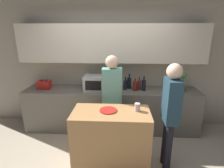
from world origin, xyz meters
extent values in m
cube|color=#B2A893|center=(0.00, 1.74, 1.35)|extent=(6.40, 0.08, 2.70)
cube|color=beige|center=(0.00, 1.54, 1.83)|extent=(3.74, 0.32, 0.75)
cube|color=#6B665B|center=(0.00, 1.39, 0.45)|extent=(3.60, 0.62, 0.90)
cube|color=#B27F4C|center=(0.06, 0.29, 0.47)|extent=(1.15, 0.58, 0.93)
cube|color=#B7BABC|center=(-0.29, 1.37, 1.05)|extent=(0.52, 0.38, 0.30)
cube|color=black|center=(-0.34, 1.18, 1.05)|extent=(0.31, 0.01, 0.19)
cube|color=#B21E19|center=(-1.40, 1.37, 0.99)|extent=(0.26, 0.16, 0.18)
cube|color=black|center=(-1.45, 1.37, 1.08)|extent=(0.02, 0.11, 0.01)
cube|color=black|center=(-1.35, 1.37, 1.08)|extent=(0.02, 0.11, 0.01)
cylinder|color=brown|center=(1.44, 1.37, 0.95)|extent=(0.14, 0.14, 0.10)
cylinder|color=#38662D|center=(1.44, 1.37, 1.09)|extent=(0.01, 0.01, 0.18)
sphere|color=#3D7A38|center=(1.44, 1.37, 1.23)|extent=(0.13, 0.13, 0.13)
cylinder|color=black|center=(0.29, 1.41, 0.99)|extent=(0.08, 0.08, 0.20)
cylinder|color=black|center=(0.29, 1.41, 1.13)|extent=(0.03, 0.03, 0.08)
cylinder|color=black|center=(0.38, 1.50, 1.01)|extent=(0.09, 0.09, 0.23)
cylinder|color=black|center=(0.38, 1.50, 1.16)|extent=(0.03, 0.03, 0.09)
cylinder|color=maroon|center=(0.49, 1.35, 0.99)|extent=(0.09, 0.09, 0.19)
cylinder|color=maroon|center=(0.49, 1.35, 1.12)|extent=(0.03, 0.03, 0.07)
cylinder|color=maroon|center=(0.58, 1.41, 0.99)|extent=(0.07, 0.07, 0.20)
cylinder|color=maroon|center=(0.58, 1.41, 1.13)|extent=(0.03, 0.03, 0.08)
cylinder|color=black|center=(0.67, 1.39, 1.00)|extent=(0.09, 0.09, 0.21)
cylinder|color=black|center=(0.67, 1.39, 1.15)|extent=(0.03, 0.03, 0.08)
cylinder|color=red|center=(0.02, 0.32, 0.94)|extent=(0.26, 0.26, 0.01)
cylinder|color=beige|center=(0.45, 0.34, 0.99)|extent=(0.08, 0.08, 0.12)
cylinder|color=black|center=(0.13, 0.84, 0.41)|extent=(0.11, 0.11, 0.82)
cylinder|color=black|center=(-0.03, 0.84, 0.41)|extent=(0.11, 0.11, 0.82)
cube|color=#609F92|center=(0.05, 0.84, 1.14)|extent=(0.35, 0.20, 0.65)
sphere|color=beige|center=(0.05, 0.84, 1.57)|extent=(0.22, 0.22, 0.22)
cylinder|color=black|center=(0.92, 0.21, 0.40)|extent=(0.11, 0.11, 0.80)
cylinder|color=black|center=(0.92, 0.37, 0.40)|extent=(0.11, 0.11, 0.80)
cube|color=#213B4D|center=(0.92, 0.29, 1.12)|extent=(0.19, 0.34, 0.64)
sphere|color=beige|center=(0.92, 0.29, 1.55)|extent=(0.22, 0.22, 0.22)
camera|label=1|loc=(0.20, -2.03, 2.08)|focal=28.00mm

